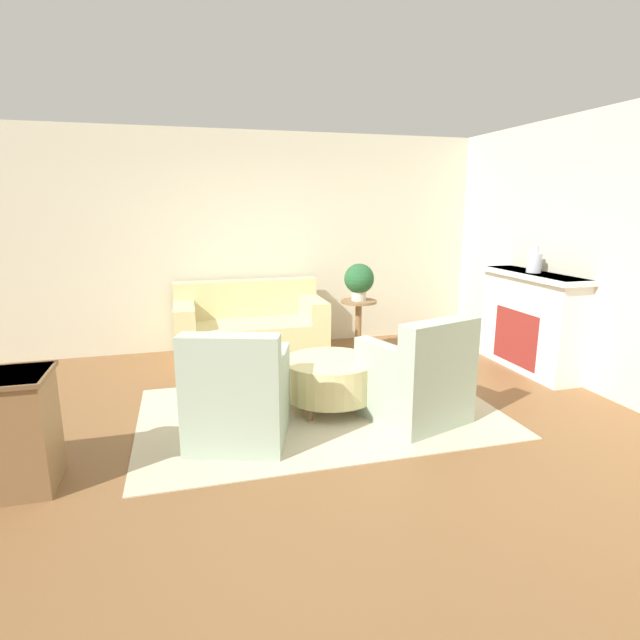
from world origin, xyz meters
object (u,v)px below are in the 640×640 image
object	(u,v)px
couch	(250,330)
ottoman_table	(330,377)
vase_mantel_near	(534,262)
armchair_left	(238,398)
potted_plant_on_side_table	(359,280)
armchair_right	(418,381)
side_table	(358,319)

from	to	relation	value
couch	ottoman_table	xyz separation A→B (m)	(0.50, -1.85, -0.05)
couch	vase_mantel_near	world-z (taller)	vase_mantel_near
armchair_left	vase_mantel_near	distance (m)	3.68
ottoman_table	potted_plant_on_side_table	distance (m)	1.93
armchair_right	ottoman_table	size ratio (longest dim) A/B	1.10
armchair_left	armchair_right	distance (m)	1.57
ottoman_table	armchair_right	bearing A→B (deg)	-36.23
couch	potted_plant_on_side_table	bearing A→B (deg)	-10.50
armchair_left	armchair_right	xyz separation A→B (m)	(1.57, 0.00, 0.00)
couch	vase_mantel_near	size ratio (longest dim) A/B	6.05
couch	armchair_left	bearing A→B (deg)	-99.99
armchair_left	side_table	bearing A→B (deg)	49.82
vase_mantel_near	potted_plant_on_side_table	world-z (taller)	vase_mantel_near
ottoman_table	side_table	distance (m)	1.82
armchair_left	side_table	distance (m)	2.73
ottoman_table	vase_mantel_near	world-z (taller)	vase_mantel_near
armchair_right	vase_mantel_near	world-z (taller)	vase_mantel_near
ottoman_table	potted_plant_on_side_table	xyz separation A→B (m)	(0.85, 1.60, 0.66)
couch	ottoman_table	world-z (taller)	couch
potted_plant_on_side_table	armchair_left	bearing A→B (deg)	-130.18
side_table	potted_plant_on_side_table	xyz separation A→B (m)	(-0.00, 0.00, 0.50)
side_table	potted_plant_on_side_table	distance (m)	0.50
ottoman_table	side_table	bearing A→B (deg)	62.03
vase_mantel_near	potted_plant_on_side_table	distance (m)	2.03
armchair_right	potted_plant_on_side_table	bearing A→B (deg)	84.83
couch	armchair_left	xyz separation A→B (m)	(-0.41, -2.34, 0.03)
armchair_left	potted_plant_on_side_table	distance (m)	2.79
couch	ottoman_table	size ratio (longest dim) A/B	2.08
ottoman_table	side_table	size ratio (longest dim) A/B	1.25
side_table	vase_mantel_near	distance (m)	2.16
armchair_left	armchair_right	bearing A→B (deg)	0.00
armchair_left	ottoman_table	size ratio (longest dim) A/B	1.10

